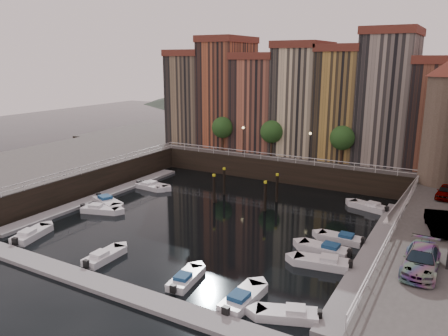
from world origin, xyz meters
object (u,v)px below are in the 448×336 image
Objects in this scene: car_b at (439,223)px; car_c at (421,261)px; gangway at (404,200)px; boat_left_3 at (149,187)px; boat_left_2 at (107,202)px; mooring_pilings at (244,189)px; corner_tower at (446,120)px; boat_left_1 at (100,209)px; car_a at (446,192)px.

car_c is (-0.49, -8.20, 0.04)m from car_b.
boat_left_3 is at bearing -170.26° from gangway.
car_c reaches higher than boat_left_2.
boat_left_2 is 1.11× the size of car_b.
car_b is (21.10, -6.94, 2.09)m from mooring_pilings.
corner_tower is at bearing 91.33° from car_c.
boat_left_3 is at bearing 109.86° from boat_left_2.
boat_left_2 is (-1.05, 2.26, 0.04)m from boat_left_1.
mooring_pilings is at bearing -167.11° from gangway.
car_b is at bearing -10.39° from boat_left_1.
car_c is at bearing -24.47° from boat_left_1.
car_c reaches higher than car_a.
car_a is at bearing 10.92° from boat_left_3.
car_b is at bearing -5.32° from boat_left_3.
car_a reaches higher than boat_left_1.
boat_left_2 is at bearing -152.64° from corner_tower.
boat_left_1 is (-12.36, -11.15, -1.31)m from mooring_pilings.
car_b is (0.05, -9.83, 0.08)m from car_a.
gangway is at bearing 95.36° from car_b.
car_c is (20.61, -15.14, 2.12)m from mooring_pilings.
corner_tower reaches higher than boat_left_3.
mooring_pilings is at bearing 53.73° from boat_left_2.
corner_tower is 3.07× the size of boat_left_1.
corner_tower reaches higher than mooring_pilings.
mooring_pilings is at bearing 24.49° from boat_left_1.
boat_left_3 is (-33.42, -9.74, -9.88)m from corner_tower.
gangway reaches higher than boat_left_1.
gangway is 11.71m from car_b.
car_a is (34.42, 4.20, 3.34)m from boat_left_3.
boat_left_2 is (-30.56, -12.82, -1.54)m from gangway.
boat_left_1 is at bearing -44.85° from boat_left_2.
mooring_pilings is 16.14m from boat_left_2.
car_a is (1.00, -5.54, -6.54)m from corner_tower.
boat_left_1 is 33.90m from car_b.
gangway is 1.13× the size of mooring_pilings.
boat_left_1 is (-32.41, -19.58, -9.85)m from corner_tower.
boat_left_3 is 36.85m from car_c.
car_b is (34.47, -5.63, 3.42)m from boat_left_3.
car_c is (34.03, -6.25, 3.40)m from boat_left_2.
gangway is 1.86× the size of car_b.
gangway is at bearing -122.80° from corner_tower.
boat_left_3 is at bearing -166.88° from car_a.
car_b reaches higher than boat_left_2.
car_b is at bearing -70.02° from gangway.
boat_left_1 is 9.89m from boat_left_3.
boat_left_3 is at bearing -163.75° from corner_tower.
mooring_pilings is 21.34m from car_a.
car_b reaches higher than car_a.
car_a is at bearing 75.70° from car_b.
car_b is at bearing -18.21° from mooring_pilings.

